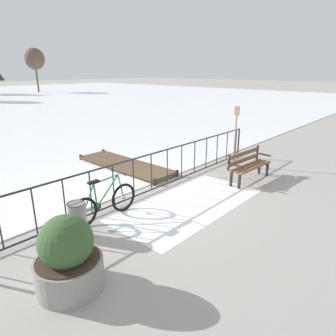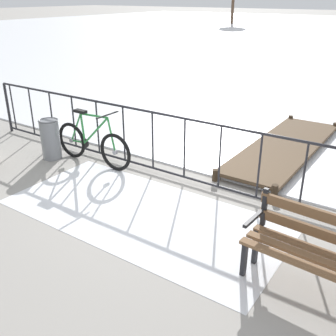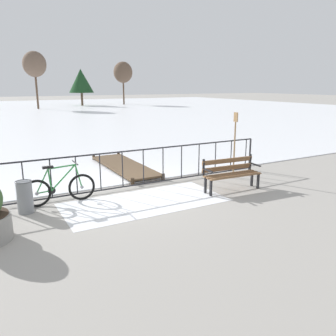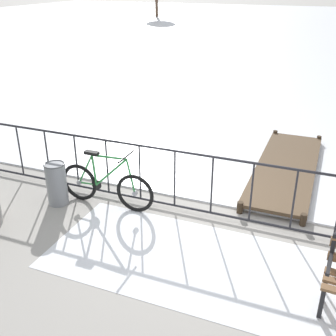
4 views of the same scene
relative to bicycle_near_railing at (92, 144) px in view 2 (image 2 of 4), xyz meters
The scene contains 7 objects.
ground_plane 1.78m from the bicycle_near_railing, ahead, with size 160.00×160.00×0.00m, color #9E9991.
snow_patch 2.05m from the bicycle_near_railing, 26.83° to the right, with size 3.91×1.85×0.01m, color white.
railing_fence 1.75m from the bicycle_near_railing, ahead, with size 9.06×0.06×1.07m.
bicycle_near_railing is the anchor object (origin of this frame).
park_bench 4.40m from the bicycle_near_railing, 14.84° to the right, with size 1.63×0.59×0.89m.
trash_bin 0.84m from the bicycle_near_railing, 162.87° to the right, with size 0.35×0.35×0.73m.
wooden_dock 3.58m from the bicycle_near_railing, 42.78° to the left, with size 1.10×3.78×0.20m.
Camera 2 is at (3.01, -4.85, 2.77)m, focal length 41.93 mm.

